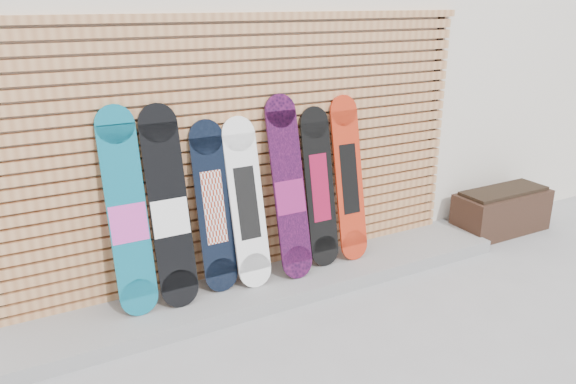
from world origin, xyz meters
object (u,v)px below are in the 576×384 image
at_px(snowboard_1, 169,209).
at_px(snowboard_4, 289,189).
at_px(snowboard_5, 320,188).
at_px(snowboard_2, 214,207).
at_px(snowboard_3, 247,203).
at_px(planter_box, 501,211).
at_px(snowboard_6, 349,179).
at_px(snowboard_0, 127,214).

bearing_deg(snowboard_1, snowboard_4, -0.79).
bearing_deg(snowboard_5, snowboard_2, 179.69).
xyz_separation_m(snowboard_3, snowboard_4, (0.38, -0.02, 0.06)).
relative_size(snowboard_3, snowboard_4, 0.90).
distance_m(planter_box, snowboard_3, 3.00).
relative_size(snowboard_2, snowboard_3, 1.00).
bearing_deg(snowboard_6, snowboard_5, 177.77).
bearing_deg(snowboard_4, snowboard_1, 179.21).
xyz_separation_m(planter_box, snowboard_0, (-3.90, 0.11, 0.65)).
xyz_separation_m(snowboard_4, snowboard_6, (0.64, 0.04, -0.02)).
xyz_separation_m(snowboard_1, snowboard_5, (1.37, 0.03, -0.06)).
xyz_separation_m(planter_box, snowboard_1, (-3.59, 0.10, 0.65)).
bearing_deg(snowboard_3, snowboard_1, -179.54).
bearing_deg(snowboard_2, planter_box, -2.44).
relative_size(snowboard_1, snowboard_3, 1.12).
bearing_deg(snowboard_0, snowboard_3, -0.62).
relative_size(snowboard_3, snowboard_5, 0.99).
bearing_deg(planter_box, snowboard_0, 178.34).
bearing_deg(snowboard_5, snowboard_4, -171.65).
height_order(planter_box, snowboard_1, snowboard_1).
height_order(snowboard_1, snowboard_4, snowboard_1).
height_order(planter_box, snowboard_0, snowboard_0).
height_order(snowboard_0, snowboard_1, snowboard_0).
xyz_separation_m(planter_box, snowboard_2, (-3.22, 0.14, 0.58)).
height_order(planter_box, snowboard_5, snowboard_5).
distance_m(snowboard_0, snowboard_4, 1.34).
distance_m(planter_box, snowboard_0, 3.96).
height_order(snowboard_1, snowboard_3, snowboard_1).
height_order(snowboard_0, snowboard_5, snowboard_0).
bearing_deg(snowboard_6, snowboard_3, -179.00).
distance_m(snowboard_2, snowboard_3, 0.28).
relative_size(snowboard_1, snowboard_2, 1.11).
bearing_deg(planter_box, snowboard_5, 176.61).
bearing_deg(snowboard_2, snowboard_5, -0.31).
relative_size(planter_box, snowboard_6, 0.72).
bearing_deg(snowboard_0, planter_box, -1.66).
xyz_separation_m(snowboard_2, snowboard_6, (1.29, -0.02, 0.04)).
height_order(snowboard_1, snowboard_2, snowboard_1).
bearing_deg(snowboard_1, snowboard_5, 1.46).
distance_m(snowboard_1, snowboard_6, 1.67).
bearing_deg(snowboard_0, snowboard_1, -2.88).
height_order(planter_box, snowboard_4, snowboard_4).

